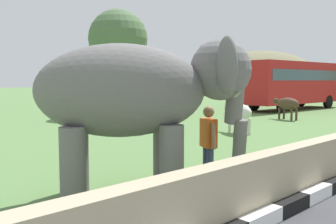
{
  "coord_description": "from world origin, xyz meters",
  "views": [
    {
      "loc": [
        -1.8,
        0.4,
        2.18
      ],
      "look_at": [
        2.76,
        5.25,
        1.6
      ],
      "focal_mm": 39.23,
      "sensor_mm": 36.0,
      "label": 1
    }
  ],
  "objects": [
    {
      "name": "cow_near",
      "position": [
        10.48,
        9.25,
        0.87
      ],
      "size": [
        1.11,
        1.91,
        1.23
      ],
      "color": "beige",
      "rests_on": "ground_plane"
    },
    {
      "name": "hill_east",
      "position": [
        55.0,
        36.48,
        0.0
      ],
      "size": [
        26.44,
        21.15,
        14.65
      ],
      "color": "#757051",
      "rests_on": "ground_plane"
    },
    {
      "name": "barrier_parapet",
      "position": [
        2.0,
        3.58,
        0.5
      ],
      "size": [
        28.0,
        0.36,
        1.0
      ],
      "primitive_type": "cube",
      "color": "tan",
      "rests_on": "ground_plane"
    },
    {
      "name": "cow_mid",
      "position": [
        16.75,
        10.56,
        0.87
      ],
      "size": [
        0.98,
        1.93,
        1.23
      ],
      "color": "#473323",
      "rests_on": "ground_plane"
    },
    {
      "name": "person_handler",
      "position": [
        3.86,
        5.22,
        0.93
      ],
      "size": [
        0.4,
        0.62,
        1.66
      ],
      "color": "navy",
      "rests_on": "ground_plane"
    },
    {
      "name": "tree_distant",
      "position": [
        11.24,
        18.65,
        4.61
      ],
      "size": [
        3.54,
        3.54,
        6.4
      ],
      "color": "brown",
      "rests_on": "ground_plane"
    },
    {
      "name": "bus_red",
      "position": [
        23.83,
        14.01,
        2.08
      ],
      "size": [
        9.91,
        3.08,
        3.5
      ],
      "color": "#B21E1E",
      "rests_on": "ground_plane"
    },
    {
      "name": "elephant",
      "position": [
        2.46,
        5.65,
        1.94
      ],
      "size": [
        3.95,
        3.58,
        2.95
      ],
      "color": "slate",
      "rests_on": "ground_plane"
    }
  ]
}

